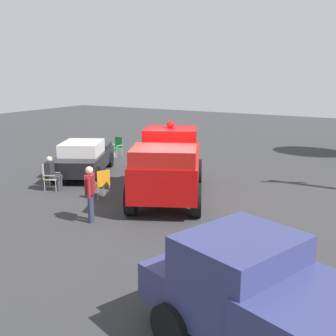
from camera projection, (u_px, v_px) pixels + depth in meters
ground_plane at (168, 203)px, 14.11m from camera, size 60.00×60.00×0.00m
vintage_fire_truck at (169, 164)px, 14.53m from camera, size 4.52×6.31×2.59m
classic_hot_rod at (84, 157)px, 17.89m from camera, size 3.63×4.72×1.46m
parked_pickup at (287, 314)px, 5.93m from camera, size 5.13×3.32×1.90m
lawn_chair_near_truck at (49, 175)px, 15.48m from camera, size 0.64×0.64×1.02m
lawn_chair_by_car at (117, 145)px, 21.57m from camera, size 0.55×0.53×1.02m
lawn_chair_spare at (102, 182)px, 14.47m from camera, size 0.66×0.65×1.02m
spectator_seated at (52, 172)px, 15.44m from camera, size 0.63×0.54×1.29m
spectator_standing at (90, 190)px, 12.16m from camera, size 0.45×0.59×1.68m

